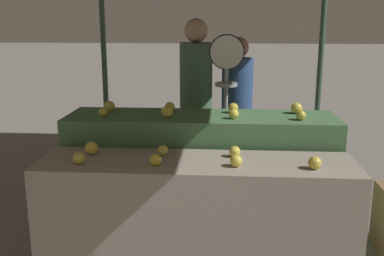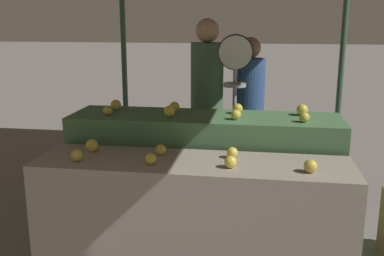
# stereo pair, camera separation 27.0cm
# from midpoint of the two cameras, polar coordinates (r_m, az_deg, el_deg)

# --- Properties ---
(display_counter_front) EXTENTS (2.09, 0.55, 0.82)m
(display_counter_front) POSITION_cam_midpoint_polar(r_m,az_deg,el_deg) (3.10, -1.97, -11.46)
(display_counter_front) COLOR gray
(display_counter_front) RESTS_ON ground_plane
(display_counter_back) EXTENTS (2.09, 0.55, 1.00)m
(display_counter_back) POSITION_cam_midpoint_polar(r_m,az_deg,el_deg) (3.62, -1.00, -6.14)
(display_counter_back) COLOR #4C7A4C
(display_counter_back) RESTS_ON ground_plane
(apple_front_0) EXTENTS (0.08, 0.08, 0.08)m
(apple_front_0) POSITION_cam_midpoint_polar(r_m,az_deg,el_deg) (3.00, -16.66, -3.73)
(apple_front_0) COLOR gold
(apple_front_0) RESTS_ON display_counter_front
(apple_front_1) EXTENTS (0.08, 0.08, 0.08)m
(apple_front_1) POSITION_cam_midpoint_polar(r_m,az_deg,el_deg) (2.87, -7.35, -4.08)
(apple_front_1) COLOR gold
(apple_front_1) RESTS_ON display_counter_front
(apple_front_2) EXTENTS (0.08, 0.08, 0.08)m
(apple_front_2) POSITION_cam_midpoint_polar(r_m,az_deg,el_deg) (2.83, 2.91, -4.22)
(apple_front_2) COLOR yellow
(apple_front_2) RESTS_ON display_counter_front
(apple_front_3) EXTENTS (0.08, 0.08, 0.08)m
(apple_front_3) POSITION_cam_midpoint_polar(r_m,az_deg,el_deg) (2.85, 12.74, -4.36)
(apple_front_3) COLOR gold
(apple_front_3) RESTS_ON display_counter_front
(apple_front_4) EXTENTS (0.09, 0.09, 0.09)m
(apple_front_4) POSITION_cam_midpoint_polar(r_m,az_deg,el_deg) (3.19, -15.02, -2.51)
(apple_front_4) COLOR yellow
(apple_front_4) RESTS_ON display_counter_front
(apple_front_5) EXTENTS (0.07, 0.07, 0.07)m
(apple_front_5) POSITION_cam_midpoint_polar(r_m,az_deg,el_deg) (3.07, -6.26, -2.89)
(apple_front_5) COLOR gold
(apple_front_5) RESTS_ON display_counter_front
(apple_front_6) EXTENTS (0.08, 0.08, 0.08)m
(apple_front_6) POSITION_cam_midpoint_polar(r_m,az_deg,el_deg) (3.03, 2.92, -3.04)
(apple_front_6) COLOR yellow
(apple_front_6) RESTS_ON display_counter_front
(apple_back_0) EXTENTS (0.07, 0.07, 0.07)m
(apple_back_0) POSITION_cam_midpoint_polar(r_m,az_deg,el_deg) (3.52, -13.41, 1.93)
(apple_back_0) COLOR gold
(apple_back_0) RESTS_ON display_counter_back
(apple_back_1) EXTENTS (0.09, 0.09, 0.09)m
(apple_back_1) POSITION_cam_midpoint_polar(r_m,az_deg,el_deg) (3.41, -5.46, 2.05)
(apple_back_1) COLOR yellow
(apple_back_1) RESTS_ON display_counter_back
(apple_back_2) EXTENTS (0.08, 0.08, 0.08)m
(apple_back_2) POSITION_cam_midpoint_polar(r_m,az_deg,el_deg) (3.36, 3.03, 1.78)
(apple_back_2) COLOR yellow
(apple_back_2) RESTS_ON display_counter_back
(apple_back_3) EXTENTS (0.07, 0.07, 0.07)m
(apple_back_3) POSITION_cam_midpoint_polar(r_m,az_deg,el_deg) (3.38, 11.47, 1.58)
(apple_back_3) COLOR gold
(apple_back_3) RESTS_ON display_counter_back
(apple_back_4) EXTENTS (0.09, 0.09, 0.09)m
(apple_back_4) POSITION_cam_midpoint_polar(r_m,az_deg,el_deg) (3.71, -12.49, 2.70)
(apple_back_4) COLOR yellow
(apple_back_4) RESTS_ON display_counter_back
(apple_back_5) EXTENTS (0.08, 0.08, 0.08)m
(apple_back_5) POSITION_cam_midpoint_polar(r_m,az_deg,el_deg) (3.61, -4.99, 2.64)
(apple_back_5) COLOR yellow
(apple_back_5) RESTS_ON display_counter_back
(apple_back_6) EXTENTS (0.08, 0.08, 0.08)m
(apple_back_6) POSITION_cam_midpoint_polar(r_m,az_deg,el_deg) (3.57, 3.10, 2.54)
(apple_back_6) COLOR gold
(apple_back_6) RESTS_ON display_counter_back
(apple_back_7) EXTENTS (0.09, 0.09, 0.09)m
(apple_back_7) POSITION_cam_midpoint_polar(r_m,az_deg,el_deg) (3.61, 11.06, 2.48)
(apple_back_7) COLOR yellow
(apple_back_7) RESTS_ON display_counter_back
(produce_scale) EXTENTS (0.31, 0.20, 1.60)m
(produce_scale) POSITION_cam_midpoint_polar(r_m,az_deg,el_deg) (4.02, 2.45, 5.84)
(produce_scale) COLOR #99999E
(produce_scale) RESTS_ON ground_plane
(person_vendor_at_scale) EXTENTS (0.41, 0.41, 1.73)m
(person_vendor_at_scale) POSITION_cam_midpoint_polar(r_m,az_deg,el_deg) (4.41, -1.25, 4.43)
(person_vendor_at_scale) COLOR #2D2D38
(person_vendor_at_scale) RESTS_ON ground_plane
(person_customer_left) EXTENTS (0.36, 0.36, 1.56)m
(person_customer_left) POSITION_cam_midpoint_polar(r_m,az_deg,el_deg) (4.50, 4.02, 3.16)
(person_customer_left) COLOR #2D2D38
(person_customer_left) RESTS_ON ground_plane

